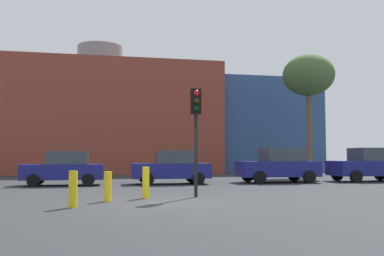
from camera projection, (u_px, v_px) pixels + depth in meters
The scene contains 11 objects.
ground_plane at pixel (165, 202), 13.31m from camera, with size 200.00×200.00×0.00m, color #2D3033.
building_backdrop at pixel (99, 122), 37.92m from camera, with size 38.80×10.50×11.28m.
parked_car_1 at pixel (64, 168), 20.97m from camera, with size 3.88×1.91×1.68m.
parked_car_2 at pixel (172, 167), 22.06m from camera, with size 3.98×1.95×1.72m.
parked_car_3 at pixel (279, 165), 23.25m from camera, with size 4.33×2.12×1.88m.
parked_car_4 at pixel (369, 165), 24.37m from camera, with size 4.39×2.15×1.90m.
traffic_light_island at pixel (196, 117), 15.09m from camera, with size 0.37×0.37×3.83m.
bare_tree_0 at pixel (309, 76), 30.88m from camera, with size 3.71×3.71×8.80m.
bollard_yellow_0 at pixel (108, 186), 13.51m from camera, with size 0.24×0.24×0.95m, color yellow.
bollard_yellow_1 at pixel (146, 182), 14.53m from camera, with size 0.24×0.24×1.08m, color yellow.
bollard_yellow_2 at pixel (73, 189), 11.90m from camera, with size 0.24×0.24×1.03m, color yellow.
Camera 1 is at (-1.90, -13.33, 1.43)m, focal length 39.87 mm.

